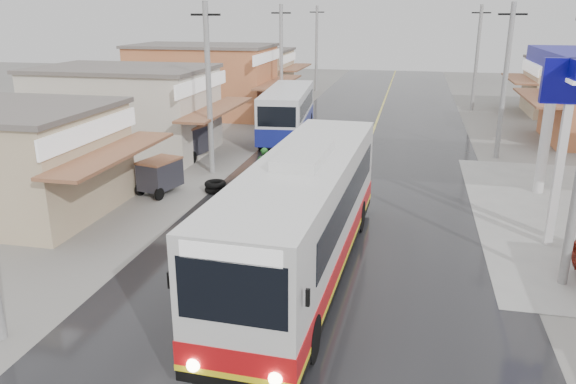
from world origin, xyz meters
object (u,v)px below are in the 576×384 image
at_px(coach_bus, 304,215).
at_px(cyclist, 266,181).
at_px(tyre_stack, 215,187).
at_px(tricycle_near, 160,174).
at_px(tricycle_far, 191,139).
at_px(second_bus, 287,112).

height_order(coach_bus, cyclist, coach_bus).
distance_m(cyclist, tyre_stack, 2.40).
height_order(coach_bus, tricycle_near, coach_bus).
xyz_separation_m(cyclist, tricycle_far, (-5.57, 5.62, 0.32)).
height_order(tricycle_near, tricycle_far, tricycle_far).
distance_m(second_bus, cyclist, 11.81).
bearing_deg(tricycle_near, tricycle_far, 112.82).
bearing_deg(tricycle_far, cyclist, -33.59).
distance_m(second_bus, tricycle_near, 12.46).
height_order(second_bus, tricycle_near, second_bus).
relative_size(cyclist, tricycle_far, 0.84).
distance_m(coach_bus, second_bus, 18.95).
bearing_deg(cyclist, tricycle_far, 118.55).
distance_m(cyclist, tricycle_far, 7.92).
relative_size(coach_bus, second_bus, 1.35).
xyz_separation_m(second_bus, tyre_stack, (-0.69, -11.40, -1.37)).
xyz_separation_m(coach_bus, tyre_stack, (-5.29, 6.98, -1.61)).
xyz_separation_m(second_bus, tricycle_far, (-3.93, -6.04, -0.57)).
bearing_deg(tyre_stack, tricycle_far, 121.09).
relative_size(cyclist, tricycle_near, 1.01).
height_order(second_bus, tyre_stack, second_bus).
relative_size(second_bus, tricycle_near, 4.18).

